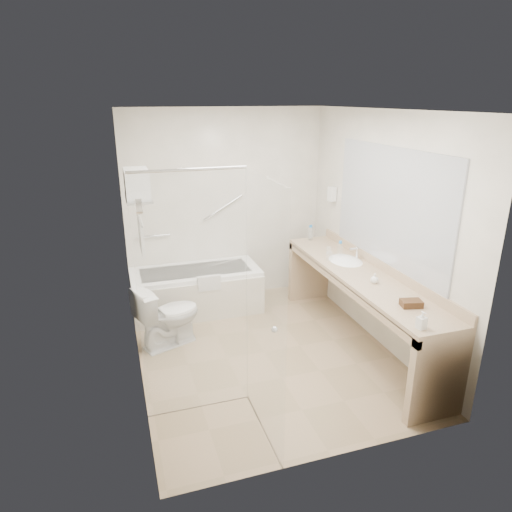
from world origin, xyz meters
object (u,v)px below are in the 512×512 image
object	(u,v)px
toilet	(168,316)
water_bottle_left	(311,233)
amenity_basket	(411,303)
vanity_counter	(360,291)
bathtub	(196,290)

from	to	relation	value
toilet	water_bottle_left	bearing A→B (deg)	-93.04
toilet	water_bottle_left	distance (m)	2.13
toilet	amenity_basket	xyz separation A→B (m)	(1.98, -1.49, 0.53)
vanity_counter	toilet	xyz separation A→B (m)	(-1.97, 0.63, -0.29)
bathtub	water_bottle_left	xyz separation A→B (m)	(1.50, -0.14, 0.67)
bathtub	water_bottle_left	distance (m)	1.65
water_bottle_left	amenity_basket	bearing A→B (deg)	-89.32
bathtub	water_bottle_left	size ratio (longest dim) A/B	7.96
bathtub	vanity_counter	world-z (taller)	vanity_counter
vanity_counter	toilet	bearing A→B (deg)	162.22
bathtub	toilet	size ratio (longest dim) A/B	2.25
vanity_counter	amenity_basket	world-z (taller)	vanity_counter
amenity_basket	water_bottle_left	bearing A→B (deg)	90.68
bathtub	amenity_basket	xyz separation A→B (m)	(1.53, -2.25, 0.60)
bathtub	toilet	xyz separation A→B (m)	(-0.45, -0.76, 0.07)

